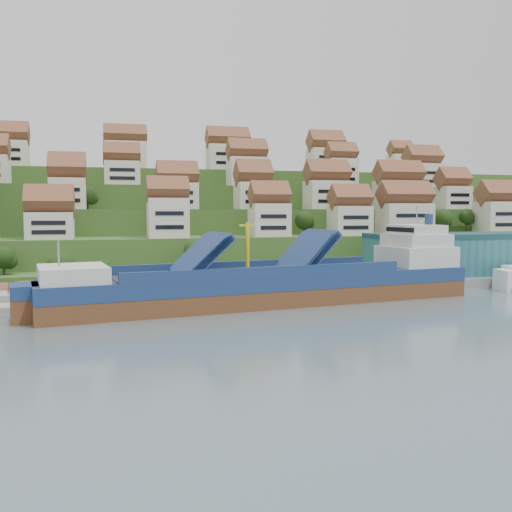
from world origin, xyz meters
name	(u,v)px	position (x,y,z in m)	size (l,w,h in m)	color
ground	(314,302)	(0.00, 0.00, 0.00)	(300.00, 300.00, 0.00)	slate
quay	(372,283)	(20.00, 15.00, 1.10)	(180.00, 14.00, 2.20)	gray
pebble_beach	(3,302)	(-58.00, 12.00, 0.50)	(45.00, 20.00, 1.00)	gray
hillside	(212,229)	(0.00, 103.55, 10.66)	(260.00, 128.00, 31.00)	#2D4C1E
hillside_village	(243,187)	(0.64, 60.28, 24.39)	(159.70, 62.58, 28.74)	beige
hillside_trees	(208,212)	(-12.44, 46.22, 17.24)	(138.93, 62.23, 30.61)	#213C14
warehouse	(486,253)	(52.00, 17.00, 7.20)	(60.00, 15.00, 10.00)	#27656C
flagpole	(375,260)	(18.11, 10.00, 6.88)	(1.28, 0.16, 8.00)	gray
cargo_ship	(280,285)	(-7.17, -0.13, 3.50)	(84.69, 23.85, 18.64)	brown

